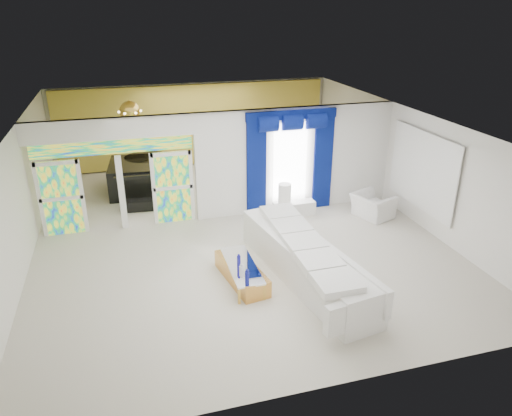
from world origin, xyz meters
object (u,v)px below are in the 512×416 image
object	(u,v)px
coffee_table	(242,273)
grand_piano	(134,177)
white_sofa	(305,262)
armchair	(373,206)
console_table	(294,209)

from	to	relation	value
coffee_table	grand_piano	world-z (taller)	grand_piano
white_sofa	armchair	bearing A→B (deg)	31.01
white_sofa	armchair	distance (m)	4.03
coffee_table	armchair	world-z (taller)	armchair
grand_piano	coffee_table	bearing A→B (deg)	-67.21
coffee_table	grand_piano	size ratio (longest dim) A/B	0.92
white_sofa	coffee_table	size ratio (longest dim) A/B	2.54
grand_piano	armchair	bearing A→B (deg)	-26.23
armchair	grand_piano	bearing A→B (deg)	38.78
white_sofa	grand_piano	world-z (taller)	grand_piano
coffee_table	armchair	xyz separation A→B (m)	(4.42, 2.31, 0.14)
coffee_table	console_table	xyz separation A→B (m)	(2.33, 3.03, 0.00)
white_sofa	armchair	size ratio (longest dim) A/B	4.32
console_table	grand_piano	distance (m)	5.35
coffee_table	grand_piano	distance (m)	6.52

